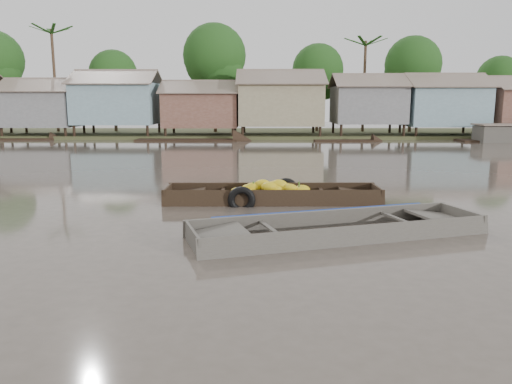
{
  "coord_description": "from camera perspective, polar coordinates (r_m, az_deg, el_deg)",
  "views": [
    {
      "loc": [
        0.66,
        -10.96,
        2.94
      ],
      "look_at": [
        0.63,
        0.69,
        0.8
      ],
      "focal_mm": 35.0,
      "sensor_mm": 36.0,
      "label": 1
    }
  ],
  "objects": [
    {
      "name": "banana_boat",
      "position": [
        14.73,
        1.59,
        -0.36
      ],
      "size": [
        6.32,
        1.74,
        0.86
      ],
      "rotation": [
        0.0,
        0.0,
        0.01
      ],
      "color": "black",
      "rests_on": "ground"
    },
    {
      "name": "ground",
      "position": [
        11.36,
        -3.21,
        -4.6
      ],
      "size": [
        120.0,
        120.0,
        0.0
      ],
      "primitive_type": "plane",
      "color": "#4F463C",
      "rests_on": "ground"
    },
    {
      "name": "distant_boats",
      "position": [
        37.8,
        19.87,
        5.63
      ],
      "size": [
        47.12,
        15.24,
        1.38
      ],
      "color": "black",
      "rests_on": "ground"
    },
    {
      "name": "riverbank",
      "position": [
        42.89,
        3.35,
        10.56
      ],
      "size": [
        120.0,
        12.47,
        10.22
      ],
      "color": "#384723",
      "rests_on": "ground"
    },
    {
      "name": "viewer_boat",
      "position": [
        11.23,
        9.35,
        -4.69
      ],
      "size": [
        6.84,
        3.62,
        0.53
      ],
      "rotation": [
        0.0,
        0.0,
        0.3
      ],
      "color": "#49453E",
      "rests_on": "ground"
    }
  ]
}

